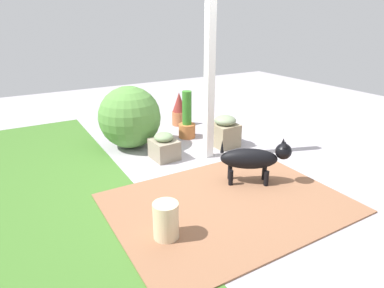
% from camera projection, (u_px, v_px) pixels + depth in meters
% --- Properties ---
extents(ground_plane, '(12.00, 12.00, 0.00)m').
position_uv_depth(ground_plane, '(213.00, 171.00, 4.23)').
color(ground_plane, '#A19CA3').
extents(brick_path, '(1.80, 2.40, 0.02)m').
position_uv_depth(brick_path, '(228.00, 203.00, 3.49)').
color(brick_path, '#8B5D41').
rests_on(brick_path, ground).
extents(porch_pillar, '(0.11, 0.11, 2.16)m').
position_uv_depth(porch_pillar, '(209.00, 80.00, 4.29)').
color(porch_pillar, white).
rests_on(porch_pillar, ground).
extents(stone_planter_nearest, '(0.39, 0.36, 0.48)m').
position_uv_depth(stone_planter_nearest, '(225.00, 131.00, 4.98)').
color(stone_planter_nearest, gray).
rests_on(stone_planter_nearest, ground).
extents(stone_planter_mid, '(0.39, 0.34, 0.37)m').
position_uv_depth(stone_planter_mid, '(164.00, 147.00, 4.55)').
color(stone_planter_mid, gray).
rests_on(stone_planter_mid, ground).
extents(round_shrub, '(0.92, 0.92, 0.92)m').
position_uv_depth(round_shrub, '(130.00, 117.00, 4.88)').
color(round_shrub, '#52863C').
rests_on(round_shrub, ground).
extents(terracotta_pot_spiky, '(0.26, 0.26, 0.60)m').
position_uv_depth(terracotta_pot_spiky, '(179.00, 110.00, 5.93)').
color(terracotta_pot_spiky, '#B5653F').
rests_on(terracotta_pot_spiky, ground).
extents(terracotta_pot_tall, '(0.27, 0.27, 0.76)m').
position_uv_depth(terracotta_pot_tall, '(187.00, 121.00, 5.32)').
color(terracotta_pot_tall, '#BA6936').
rests_on(terracotta_pot_tall, ground).
extents(dog, '(0.57, 0.75, 0.56)m').
position_uv_depth(dog, '(254.00, 158.00, 3.81)').
color(dog, black).
rests_on(dog, ground).
extents(ceramic_urn, '(0.23, 0.23, 0.36)m').
position_uv_depth(ceramic_urn, '(166.00, 221.00, 2.89)').
color(ceramic_urn, beige).
rests_on(ceramic_urn, ground).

